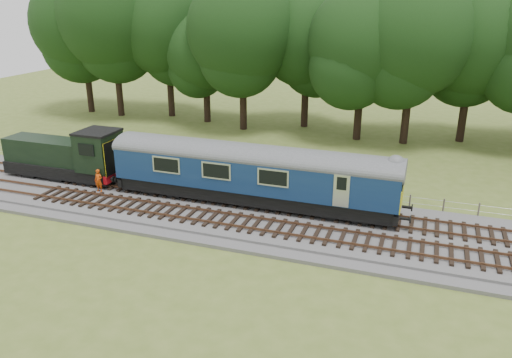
% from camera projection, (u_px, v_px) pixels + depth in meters
% --- Properties ---
extents(ground, '(120.00, 120.00, 0.00)m').
position_uv_depth(ground, '(299.00, 225.00, 29.40)').
color(ground, '#586C27').
rests_on(ground, ground).
extents(ballast, '(70.00, 7.00, 0.35)m').
position_uv_depth(ballast, '(299.00, 222.00, 29.34)').
color(ballast, '#4C4C4F').
rests_on(ballast, ground).
extents(track_north, '(67.20, 2.40, 0.21)m').
position_uv_depth(track_north, '(305.00, 209.00, 30.50)').
color(track_north, black).
rests_on(track_north, ballast).
extents(track_south, '(67.20, 2.40, 0.21)m').
position_uv_depth(track_south, '(292.00, 230.00, 27.84)').
color(track_south, black).
rests_on(track_south, ballast).
extents(fence, '(64.00, 0.12, 1.00)m').
position_uv_depth(fence, '(316.00, 197.00, 33.38)').
color(fence, '#6B6054').
rests_on(fence, ground).
extents(tree_line, '(70.00, 8.00, 18.00)m').
position_uv_depth(tree_line, '(356.00, 133.00, 48.86)').
color(tree_line, black).
rests_on(tree_line, ground).
extents(dmu_railcar, '(18.05, 2.86, 3.88)m').
position_uv_depth(dmu_railcar, '(252.00, 169.00, 30.80)').
color(dmu_railcar, black).
rests_on(dmu_railcar, ground).
extents(shunter_loco, '(8.91, 2.60, 3.38)m').
position_uv_depth(shunter_loco, '(68.00, 156.00, 35.35)').
color(shunter_loco, black).
rests_on(shunter_loco, ground).
extents(worker, '(0.57, 0.37, 1.55)m').
position_uv_depth(worker, '(99.00, 180.00, 33.19)').
color(worker, '#DF4A0B').
rests_on(worker, ballast).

